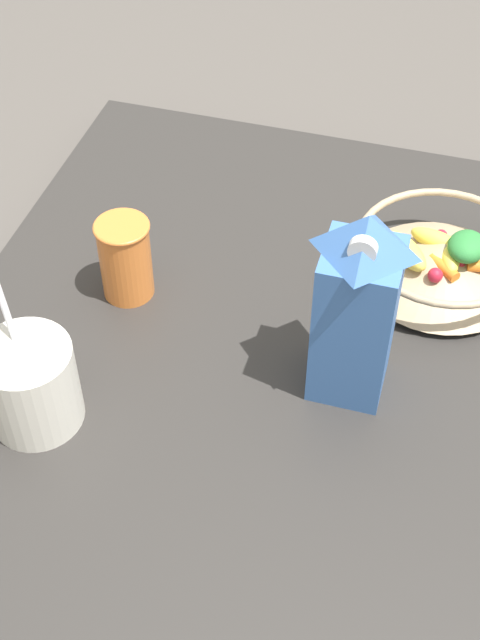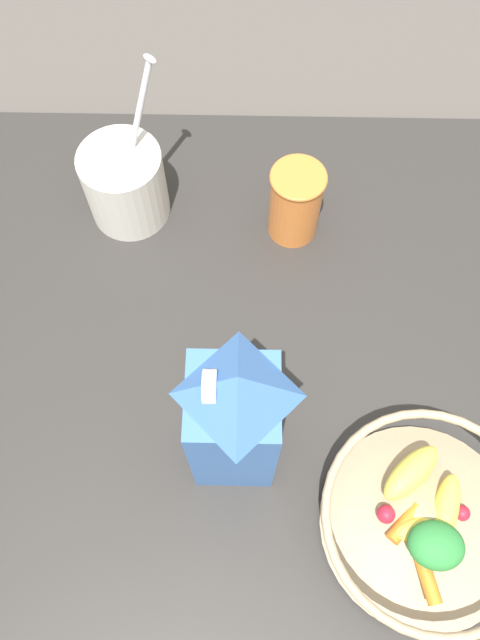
{
  "view_description": "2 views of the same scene",
  "coord_description": "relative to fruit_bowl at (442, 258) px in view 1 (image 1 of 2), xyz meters",
  "views": [
    {
      "loc": [
        0.08,
        -0.7,
        0.87
      ],
      "look_at": [
        -0.12,
        -0.01,
        0.11
      ],
      "focal_mm": 50.0,
      "sensor_mm": 36.0,
      "label": 1
    },
    {
      "loc": [
        0.18,
        0.01,
        0.77
      ],
      "look_at": [
        -0.13,
        0.0,
        0.08
      ],
      "focal_mm": 35.0,
      "sensor_mm": 36.0,
      "label": 2
    }
  ],
  "objects": [
    {
      "name": "drinking_cup",
      "position": [
        -0.39,
        -0.13,
        0.02
      ],
      "size": [
        0.07,
        0.07,
        0.11
      ],
      "color": "orange",
      "rests_on": "countertop"
    },
    {
      "name": "fruit_bowl",
      "position": [
        0.0,
        0.0,
        0.0
      ],
      "size": [
        0.23,
        0.23,
        0.09
      ],
      "color": "tan",
      "rests_on": "countertop"
    },
    {
      "name": "countertop",
      "position": [
        -0.1,
        -0.21,
        -0.06
      ],
      "size": [
        0.99,
        0.99,
        0.04
      ],
      "color": "#2D2B28",
      "rests_on": "ground_plane"
    },
    {
      "name": "ground_plane",
      "position": [
        -0.1,
        -0.21,
        -0.08
      ],
      "size": [
        6.0,
        6.0,
        0.0
      ],
      "primitive_type": "plane",
      "color": "#4C4742"
    },
    {
      "name": "yogurt_tub",
      "position": [
        -0.42,
        -0.36,
        0.02
      ],
      "size": [
        0.12,
        0.12,
        0.23
      ],
      "color": "silver",
      "rests_on": "countertop"
    },
    {
      "name": "milk_carton",
      "position": [
        -0.08,
        -0.2,
        0.09
      ],
      "size": [
        0.09,
        0.09,
        0.26
      ],
      "color": "#3D6BB2",
      "rests_on": "countertop"
    }
  ]
}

